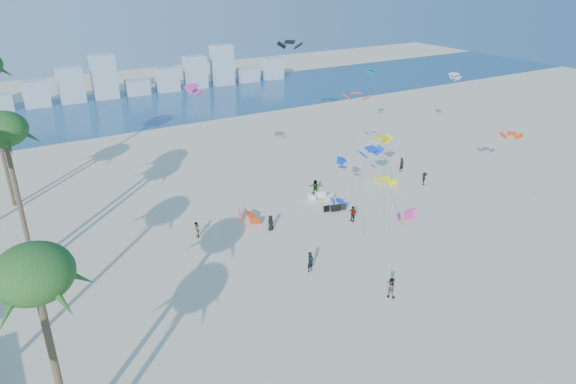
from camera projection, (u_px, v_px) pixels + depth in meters
ground at (369, 339)px, 36.08m from camera, size 220.00×220.00×0.00m
ocean at (113, 111)px, 92.54m from camera, size 220.00×220.00×0.00m
kitesurfer_near at (310, 262)px, 43.71m from camera, size 0.78×0.63×1.84m
kitesurfer_mid at (391, 288)px, 40.31m from camera, size 1.01×1.05×1.70m
kitesurfers_far at (333, 196)px, 56.35m from camera, size 29.34×8.87×1.85m
grounded_kites at (336, 203)px, 55.59m from camera, size 20.36×10.59×0.99m
flying_kites at (355, 97)px, 55.14m from camera, size 37.21×27.04×15.85m
distant_skyline at (91, 84)px, 98.58m from camera, size 85.00×3.00×8.40m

